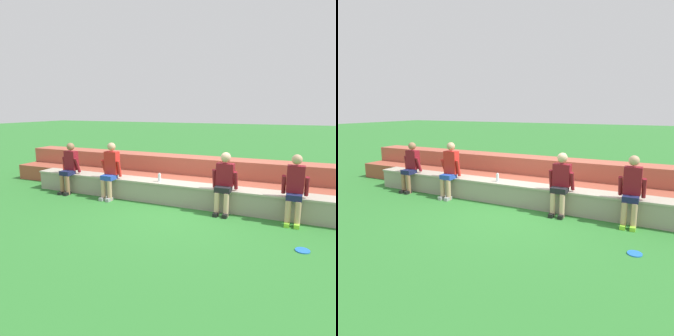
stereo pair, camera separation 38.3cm
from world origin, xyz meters
TOP-DOWN VIEW (x-y plane):
  - ground_plane at (0.00, 0.00)m, footprint 80.00×80.00m
  - stone_seating_wall at (0.00, 0.25)m, footprint 9.01×0.54m
  - brick_bleachers at (0.00, 1.51)m, footprint 12.21×1.44m
  - person_far_left at (-3.42, 0.01)m, footprint 0.52×0.56m
  - person_left_of_center at (-2.07, -0.01)m, footprint 0.53×0.54m
  - person_center at (0.87, -0.01)m, footprint 0.56×0.53m
  - person_right_of_center at (2.29, -0.03)m, footprint 0.51×0.51m
  - water_bottle_center_gap at (-3.82, 0.24)m, footprint 0.07×0.07m
  - water_bottle_near_left at (-0.79, 0.20)m, footprint 0.07×0.07m
  - frisbee at (2.50, -1.30)m, footprint 0.23×0.23m

SIDE VIEW (x-z plane):
  - ground_plane at x=0.00m, z-range 0.00..0.00m
  - frisbee at x=2.50m, z-range 0.00..0.02m
  - stone_seating_wall at x=0.00m, z-range 0.02..0.54m
  - brick_bleachers at x=0.00m, z-range -0.08..0.86m
  - water_bottle_near_left at x=-0.79m, z-range 0.51..0.72m
  - water_bottle_center_gap at x=-3.82m, z-range 0.51..0.77m
  - person_far_left at x=-3.42m, z-range 0.05..1.41m
  - person_center at x=0.87m, z-range 0.06..1.42m
  - person_right_of_center at x=2.29m, z-range 0.04..1.44m
  - person_left_of_center at x=-2.07m, z-range 0.05..1.48m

